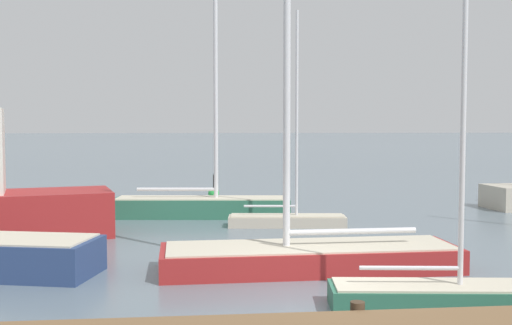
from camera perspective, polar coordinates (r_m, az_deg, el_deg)
The scene contains 6 objects.
ground_plane at distance 12.87m, azimuth 6.42°, elevation -12.37°, with size 600.00×600.00×0.00m, color slate.
sailboat_1 at distance 21.50m, azimuth 2.92°, elevation -5.00°, with size 4.15×1.41×7.44m.
sailboat_2 at distance 23.73m, azimuth -4.98°, elevation -3.62°, with size 6.87×2.24×11.94m.
sailboat_4 at distance 12.54m, azimuth 16.86°, elevation -11.38°, with size 4.38×1.64×6.58m.
sailboat_5 at distance 15.10m, azimuth 4.95°, elevation -8.14°, with size 7.23×2.21×10.50m.
channel_buoy_0 at distance 29.65m, azimuth -3.94°, elevation -2.84°, with size 0.53×0.53×1.17m.
Camera 1 is at (-2.66, -12.10, 3.49)m, focal length 43.20 mm.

